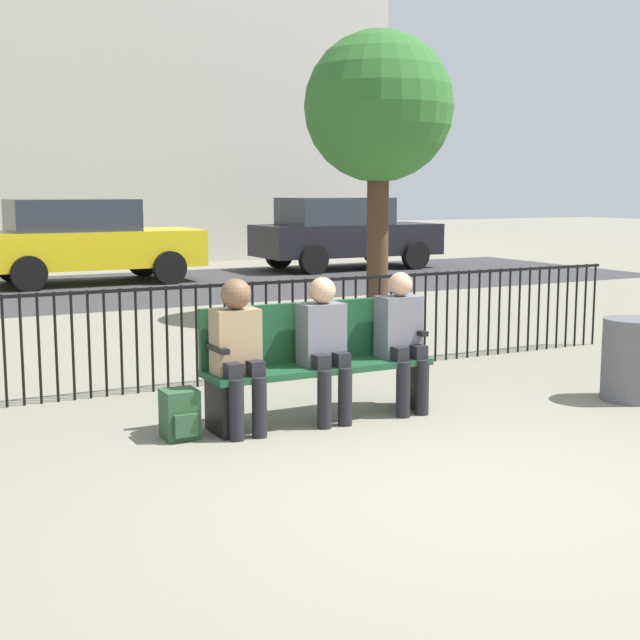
{
  "coord_description": "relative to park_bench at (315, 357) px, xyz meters",
  "views": [
    {
      "loc": [
        -3.18,
        -4.1,
        1.8
      ],
      "look_at": [
        0.0,
        1.95,
        0.8
      ],
      "focal_mm": 50.0,
      "sensor_mm": 36.0,
      "label": 1
    }
  ],
  "objects": [
    {
      "name": "ground_plane",
      "position": [
        0.0,
        -2.03,
        -0.5
      ],
      "size": [
        80.0,
        80.0,
        0.0
      ],
      "primitive_type": "plane",
      "color": "gray"
    },
    {
      "name": "park_bench",
      "position": [
        0.0,
        0.0,
        0.0
      ],
      "size": [
        1.84,
        0.45,
        0.92
      ],
      "color": "#194728",
      "rests_on": "ground"
    },
    {
      "name": "seated_person_0",
      "position": [
        -0.71,
        -0.13,
        0.16
      ],
      "size": [
        0.34,
        0.39,
        1.16
      ],
      "color": "black",
      "rests_on": "ground"
    },
    {
      "name": "seated_person_1",
      "position": [
        0.01,
        -0.13,
        0.14
      ],
      "size": [
        0.34,
        0.39,
        1.14
      ],
      "color": "black",
      "rests_on": "ground"
    },
    {
      "name": "seated_person_2",
      "position": [
        0.72,
        -0.13,
        0.14
      ],
      "size": [
        0.34,
        0.39,
        1.14
      ],
      "color": "black",
      "rests_on": "ground"
    },
    {
      "name": "backpack",
      "position": [
        -1.14,
        -0.06,
        -0.32
      ],
      "size": [
        0.25,
        0.28,
        0.36
      ],
      "color": "#284C2D",
      "rests_on": "ground"
    },
    {
      "name": "fence_railing",
      "position": [
        -0.02,
        1.51,
        0.06
      ],
      "size": [
        9.01,
        0.03,
        0.95
      ],
      "color": "black",
      "rests_on": "ground"
    },
    {
      "name": "tree_0",
      "position": [
        3.37,
        4.58,
        2.39
      ],
      "size": [
        2.07,
        2.07,
        3.97
      ],
      "color": "#422D1E",
      "rests_on": "ground"
    },
    {
      "name": "street_surface",
      "position": [
        0.0,
        9.97,
        -0.49
      ],
      "size": [
        24.0,
        6.0,
        0.01
      ],
      "color": "#333335",
      "rests_on": "ground"
    },
    {
      "name": "parked_car_0",
      "position": [
        0.79,
        11.13,
        0.35
      ],
      "size": [
        4.2,
        1.94,
        1.62
      ],
      "color": "yellow",
      "rests_on": "ground"
    },
    {
      "name": "parked_car_1",
      "position": [
        6.74,
        11.59,
        0.35
      ],
      "size": [
        4.2,
        1.94,
        1.62
      ],
      "color": "black",
      "rests_on": "ground"
    },
    {
      "name": "trash_bin",
      "position": [
        2.71,
        -0.72,
        -0.14
      ],
      "size": [
        0.52,
        0.52,
        0.71
      ],
      "color": "#56565B",
      "rests_on": "ground"
    }
  ]
}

